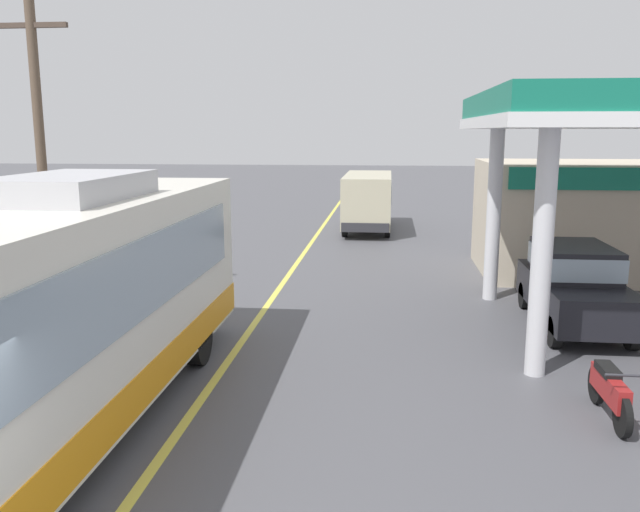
# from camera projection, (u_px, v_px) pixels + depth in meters

# --- Properties ---
(ground) EXTENTS (120.00, 120.00, 0.00)m
(ground) POSITION_uv_depth(u_px,v_px,m) (308.00, 247.00, 24.58)
(ground) COLOR #4C4C51
(lane_divider_stripe) EXTENTS (0.16, 50.00, 0.01)m
(lane_divider_stripe) POSITION_uv_depth(u_px,v_px,m) (288.00, 276.00, 19.70)
(lane_divider_stripe) COLOR #D8CC4C
(lane_divider_stripe) RESTS_ON ground
(coach_bus_main) EXTENTS (2.60, 11.04, 3.69)m
(coach_bus_main) POSITION_uv_depth(u_px,v_px,m) (45.00, 325.00, 8.84)
(coach_bus_main) COLOR silver
(coach_bus_main) RESTS_ON ground
(gas_station_roadside) EXTENTS (9.10, 11.95, 5.10)m
(gas_station_roadside) POSITION_uv_depth(u_px,v_px,m) (626.00, 194.00, 17.62)
(gas_station_roadside) COLOR #147259
(gas_station_roadside) RESTS_ON ground
(car_at_pump) EXTENTS (1.70, 4.20, 1.82)m
(car_at_pump) POSITION_uv_depth(u_px,v_px,m) (574.00, 282.00, 14.50)
(car_at_pump) COLOR black
(car_at_pump) RESTS_ON ground
(minibus_opposing_lane) EXTENTS (2.04, 6.13, 2.44)m
(minibus_opposing_lane) POSITION_uv_depth(u_px,v_px,m) (368.00, 197.00, 28.65)
(minibus_opposing_lane) COLOR #BFB799
(minibus_opposing_lane) RESTS_ON ground
(motorcycle_parked_forecourt) EXTENTS (0.55, 1.80, 0.92)m
(motorcycle_parked_forecourt) POSITION_uv_depth(u_px,v_px,m) (609.00, 390.00, 9.88)
(motorcycle_parked_forecourt) COLOR black
(motorcycle_parked_forecourt) RESTS_ON ground
(pedestrian_near_pump) EXTENTS (0.55, 0.22, 1.66)m
(pedestrian_near_pump) POSITION_uv_depth(u_px,v_px,m) (568.00, 282.00, 14.79)
(pedestrian_near_pump) COLOR #33333F
(pedestrian_near_pump) RESTS_ON ground
(utility_pole_roadside) EXTENTS (1.80, 0.24, 7.37)m
(utility_pole_roadside) POSITION_uv_depth(u_px,v_px,m) (41.00, 149.00, 16.02)
(utility_pole_roadside) COLOR brown
(utility_pole_roadside) RESTS_ON ground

